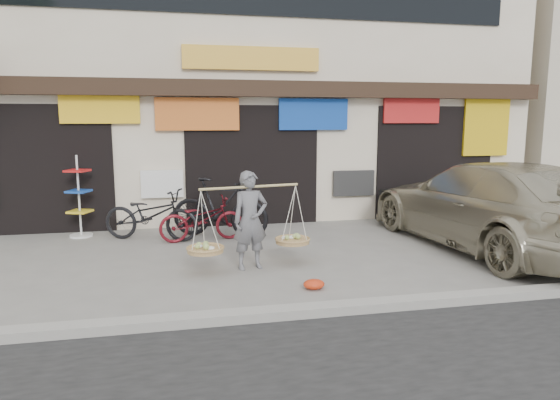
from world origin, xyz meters
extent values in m
plane|color=gray|center=(0.00, 0.00, 0.00)|extent=(70.00, 70.00, 0.00)
cube|color=gray|center=(0.00, -2.00, 0.06)|extent=(70.00, 0.25, 0.12)
cube|color=beige|center=(0.00, 6.50, 3.50)|extent=(14.00, 6.00, 7.00)
cube|color=black|center=(0.00, 3.35, 3.05)|extent=(14.00, 0.35, 0.35)
cube|color=black|center=(-4.50, 3.75, 1.35)|extent=(3.00, 0.60, 2.70)
cube|color=black|center=(0.00, 3.75, 1.35)|extent=(3.00, 0.60, 2.70)
cube|color=black|center=(4.50, 3.75, 1.35)|extent=(3.00, 0.60, 2.70)
cube|color=yellow|center=(-3.20, 3.42, 2.60)|extent=(1.60, 0.08, 0.60)
cube|color=orange|center=(-1.20, 3.42, 2.50)|extent=(1.80, 0.08, 0.70)
cube|color=#1040A6|center=(1.40, 3.42, 2.50)|extent=(1.60, 0.08, 0.70)
cube|color=red|center=(3.80, 3.42, 2.60)|extent=(1.40, 0.08, 0.60)
cube|color=gold|center=(5.80, 3.42, 2.20)|extent=(1.20, 0.08, 1.40)
cube|color=white|center=(-2.00, 3.42, 1.00)|extent=(0.90, 0.08, 0.60)
cube|color=#2A2A2A|center=(2.40, 3.42, 0.90)|extent=(1.00, 0.08, 0.60)
cube|color=gold|center=(0.00, 3.42, 3.70)|extent=(3.00, 0.08, 0.50)
imported|color=slate|center=(-0.56, 0.10, 0.79)|extent=(0.64, 0.48, 1.58)
cylinder|color=tan|center=(-0.56, 0.10, 1.33)|extent=(1.63, 0.36, 0.04)
cylinder|color=tan|center=(-1.29, -0.04, 0.38)|extent=(0.56, 0.56, 0.07)
ellipsoid|color=#A5BF66|center=(-1.29, -0.04, 0.44)|extent=(0.39, 0.39, 0.10)
cylinder|color=tan|center=(0.17, 0.25, 0.38)|extent=(0.56, 0.56, 0.07)
ellipsoid|color=#A5BF66|center=(0.17, 0.25, 0.44)|extent=(0.39, 0.39, 0.10)
imported|color=black|center=(-2.21, 2.39, 0.51)|extent=(2.07, 1.38, 1.03)
imported|color=black|center=(-0.85, 2.39, 0.61)|extent=(2.09, 1.34, 1.22)
imported|color=#5E1018|center=(-1.22, 2.13, 0.44)|extent=(1.74, 0.78, 0.88)
imported|color=#AAA389|center=(4.00, 0.51, 0.82)|extent=(2.75, 5.80, 1.63)
cube|color=black|center=(3.77, 3.17, 0.55)|extent=(1.70, 0.24, 0.45)
cube|color=silver|center=(3.77, 3.24, 0.45)|extent=(0.45, 0.06, 0.12)
cylinder|color=silver|center=(-3.65, 3.02, 0.02)|extent=(0.46, 0.46, 0.04)
cylinder|color=silver|center=(-3.65, 3.02, 0.84)|extent=(0.04, 0.04, 1.68)
cube|color=yellow|center=(-3.65, 3.02, 0.52)|extent=(0.52, 0.52, 0.04)
cube|color=#194CB2|center=(-3.65, 3.02, 0.94)|extent=(0.52, 0.52, 0.04)
cube|color=red|center=(-3.65, 3.02, 1.36)|extent=(0.52, 0.52, 0.04)
ellipsoid|color=red|center=(0.17, -1.08, 0.07)|extent=(0.31, 0.25, 0.14)
camera|label=1|loc=(-1.70, -7.64, 2.39)|focal=32.00mm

